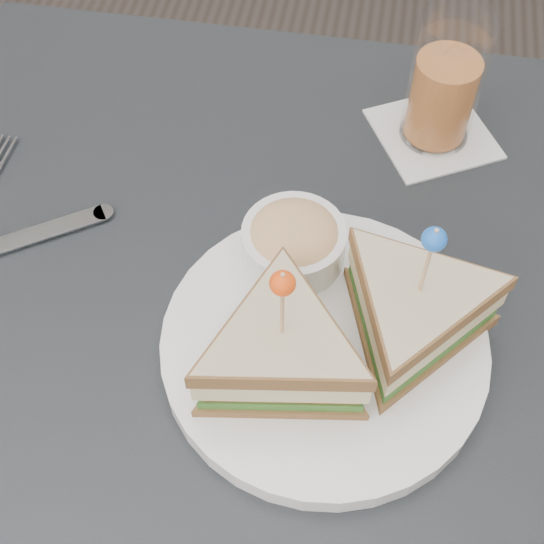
{
  "coord_description": "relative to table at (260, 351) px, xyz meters",
  "views": [
    {
      "loc": [
        0.07,
        -0.36,
        1.34
      ],
      "look_at": [
        0.01,
        0.01,
        0.8
      ],
      "focal_mm": 50.0,
      "sensor_mm": 36.0,
      "label": 1
    }
  ],
  "objects": [
    {
      "name": "ground_plane",
      "position": [
        0.0,
        0.0,
        -0.67
      ],
      "size": [
        3.5,
        3.5,
        0.0
      ],
      "primitive_type": "plane",
      "color": "#3F3833"
    },
    {
      "name": "table",
      "position": [
        0.0,
        0.0,
        0.0
      ],
      "size": [
        0.8,
        0.8,
        0.75
      ],
      "color": "black",
      "rests_on": "ground"
    },
    {
      "name": "plate_meal",
      "position": [
        0.07,
        -0.03,
        0.12
      ],
      "size": [
        0.37,
        0.37,
        0.17
      ],
      "rotation": [
        0.0,
        0.0,
        -0.38
      ],
      "color": "white",
      "rests_on": "table"
    },
    {
      "name": "cutlery_knife",
      "position": [
        -0.26,
        0.03,
        0.08
      ],
      "size": [
        0.18,
        0.13,
        0.01
      ],
      "rotation": [
        0.0,
        0.0,
        -0.99
      ],
      "color": "silver",
      "rests_on": "table"
    },
    {
      "name": "drink_set",
      "position": [
        0.15,
        0.25,
        0.14
      ],
      "size": [
        0.16,
        0.16,
        0.15
      ],
      "rotation": [
        0.0,
        0.0,
        0.5
      ],
      "color": "white",
      "rests_on": "table"
    }
  ]
}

